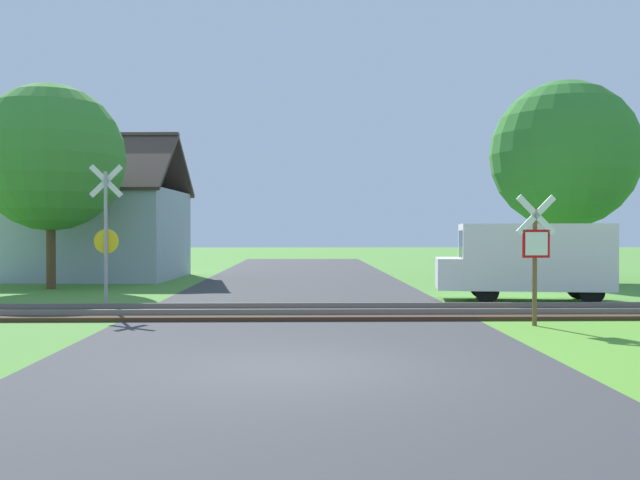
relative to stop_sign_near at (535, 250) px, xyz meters
name	(u,v)px	position (x,y,z in m)	size (l,w,h in m)	color
ground_plane	(298,369)	(-5.02, -4.67, -1.61)	(160.00, 160.00, 0.00)	#4C8433
road_asphalt	(299,347)	(-5.02, -2.67, -1.61)	(8.09, 80.00, 0.01)	#38383A
rail_track	(300,313)	(-5.02, 2.13, -1.56)	(60.00, 2.60, 0.22)	#422D1E
stop_sign_near	(535,250)	(0.00, 0.00, 0.00)	(0.88, 0.17, 2.80)	brown
crossing_sign_far	(106,230)	(-10.12, 3.71, 0.46)	(0.88, 0.14, 3.78)	#9E9EA5
house	(100,230)	(-13.70, 15.71, 0.45)	(7.18, 6.97, 6.26)	#99A3B7
tree_left	(51,158)	(-13.83, 10.17, 3.00)	(5.15, 5.15, 7.20)	#513823
tree_far	(565,155)	(5.68, 13.70, 3.52)	(6.00, 6.00, 8.14)	#513823
mail_truck	(528,258)	(1.58, 5.50, -0.38)	(5.11, 2.53, 2.24)	white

